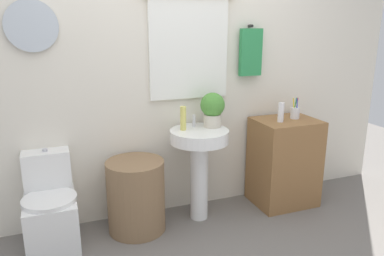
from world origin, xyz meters
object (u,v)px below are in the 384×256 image
Objects in this scene: toilet at (51,210)px; potted_plant at (213,108)px; laundry_hamper at (136,196)px; soap_bottle at (183,118)px; pedestal_sink at (199,154)px; toothbrush_cup at (295,112)px; lotion_bottle at (281,112)px; wooden_cabinet at (284,162)px.

toilet is 2.47× the size of potted_plant.
toilet is at bearing 177.15° from laundry_hamper.
soap_bottle is at bearing 6.84° from laundry_hamper.
pedestal_sink is at bearing -1.55° from toilet.
laundry_hamper is at bearing -2.85° from toilet.
toilet is 2.18m from toothbrush_cup.
pedestal_sink is 4.61× the size of lotion_bottle.
pedestal_sink is 4.00× the size of soap_bottle.
potted_plant reaches higher than pedestal_sink.
soap_bottle reaches higher than lotion_bottle.
potted_plant reaches higher than soap_bottle.
pedestal_sink is 0.33m from soap_bottle.
soap_bottle is 1.15× the size of lotion_bottle.
potted_plant is at bearing 23.20° from pedestal_sink.
soap_bottle is (0.42, 0.05, 0.58)m from laundry_hamper.
laundry_hamper is at bearing 180.00° from pedestal_sink.
toothbrush_cup is at bearing 0.79° from laundry_hamper.
laundry_hamper is 3.13× the size of toothbrush_cup.
pedestal_sink is 2.72× the size of potted_plant.
pedestal_sink is at bearing 180.00° from wooden_cabinet.
wooden_cabinet is at bearing 22.89° from lotion_bottle.
pedestal_sink is (1.17, -0.03, 0.30)m from toilet.
wooden_cabinet is 0.49m from lotion_bottle.
wooden_cabinet is 4.06× the size of soap_bottle.
pedestal_sink is 0.85m from wooden_cabinet.
lotion_bottle is at bearing -162.44° from toothbrush_cup.
soap_bottle is at bearing 176.99° from wooden_cabinet.
pedestal_sink is at bearing -178.76° from toothbrush_cup.
pedestal_sink is 0.80m from lotion_bottle.
pedestal_sink is 0.39m from potted_plant.
wooden_cabinet is (2.00, -0.03, 0.12)m from toilet.
toothbrush_cup is at bearing 11.92° from wooden_cabinet.
potted_plant is (0.68, 0.06, 0.64)m from laundry_hamper.
wooden_cabinet reaches higher than laundry_hamper.
toilet reaches higher than laundry_hamper.
toothbrush_cup is (0.93, 0.02, 0.27)m from pedestal_sink.
soap_bottle reaches higher than toilet.
toilet is 1.22× the size of laundry_hamper.
laundry_hamper is at bearing -179.21° from toothbrush_cup.
toothbrush_cup is (1.05, -0.03, -0.03)m from soap_bottle.
toothbrush_cup reaches higher than toilet.
lotion_bottle is (0.60, -0.10, -0.06)m from potted_plant.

